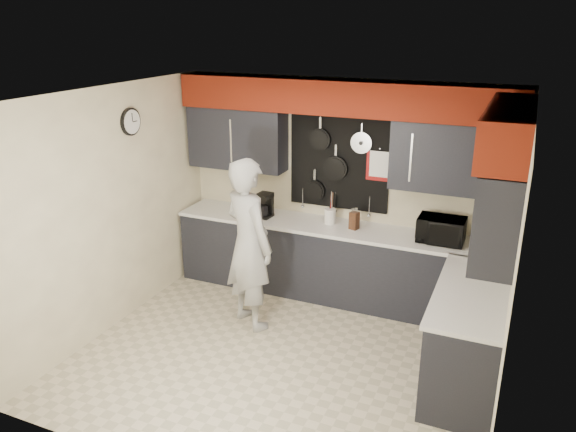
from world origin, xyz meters
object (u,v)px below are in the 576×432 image
at_px(knife_block, 354,221).
at_px(coffee_maker, 265,204).
at_px(microwave, 441,230).
at_px(person, 249,244).
at_px(utensil_crock, 330,216).

bearing_deg(knife_block, coffee_maker, -162.40).
xyz_separation_m(microwave, coffee_maker, (-2.11, -0.01, 0.02)).
xyz_separation_m(knife_block, coffee_maker, (-1.13, -0.01, 0.05)).
distance_m(coffee_maker, person, 0.99).
bearing_deg(coffee_maker, person, -70.80).
bearing_deg(knife_block, utensil_crock, -175.68).
height_order(utensil_crock, coffee_maker, coffee_maker).
relative_size(utensil_crock, person, 0.09).
bearing_deg(coffee_maker, knife_block, 4.96).
xyz_separation_m(microwave, utensil_crock, (-1.30, 0.07, -0.05)).
distance_m(microwave, coffee_maker, 2.11).
distance_m(utensil_crock, coffee_maker, 0.82).
distance_m(microwave, person, 2.10).
relative_size(microwave, knife_block, 2.44).
height_order(microwave, utensil_crock, microwave).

